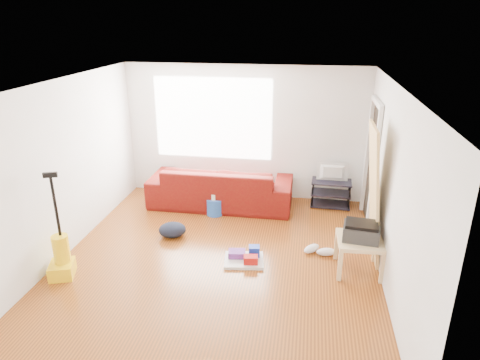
% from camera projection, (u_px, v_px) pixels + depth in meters
% --- Properties ---
extents(room, '(4.51, 5.01, 2.51)m').
position_uv_depth(room, '(224.00, 176.00, 5.82)').
color(room, '#5A3113').
rests_on(room, ground).
extents(sofa, '(2.59, 1.01, 0.76)m').
position_uv_depth(sofa, '(221.00, 204.00, 7.99)').
color(sofa, '#530608').
rests_on(sofa, ground).
extents(tv_stand, '(0.73, 0.44, 0.49)m').
position_uv_depth(tv_stand, '(331.00, 193.00, 7.85)').
color(tv_stand, black).
rests_on(tv_stand, ground).
extents(tv, '(0.56, 0.07, 0.32)m').
position_uv_depth(tv, '(332.00, 173.00, 7.71)').
color(tv, black).
rests_on(tv, tv_stand).
extents(side_table, '(0.62, 0.62, 0.49)m').
position_uv_depth(side_table, '(360.00, 244.00, 5.78)').
color(side_table, tan).
rests_on(side_table, ground).
extents(printer, '(0.51, 0.41, 0.25)m').
position_uv_depth(printer, '(361.00, 231.00, 5.71)').
color(printer, '#262627').
rests_on(printer, side_table).
extents(bucket, '(0.37, 0.37, 0.30)m').
position_uv_depth(bucket, '(215.00, 214.00, 7.60)').
color(bucket, blue).
rests_on(bucket, ground).
extents(toilet_paper, '(0.11, 0.11, 0.10)m').
position_uv_depth(toilet_paper, '(214.00, 204.00, 7.50)').
color(toilet_paper, silver).
rests_on(toilet_paper, bucket).
extents(cleaning_tray, '(0.61, 0.52, 0.20)m').
position_uv_depth(cleaning_tray, '(245.00, 258.00, 6.12)').
color(cleaning_tray, silver).
rests_on(cleaning_tray, ground).
extents(backpack, '(0.50, 0.44, 0.24)m').
position_uv_depth(backpack, '(173.00, 236.00, 6.83)').
color(backpack, black).
rests_on(backpack, ground).
extents(sneakers, '(0.51, 0.30, 0.12)m').
position_uv_depth(sneakers, '(319.00, 250.00, 6.31)').
color(sneakers, silver).
rests_on(sneakers, ground).
extents(vacuum, '(0.40, 0.43, 1.46)m').
position_uv_depth(vacuum, '(61.00, 257.00, 5.73)').
color(vacuum, yellow).
rests_on(vacuum, ground).
extents(door_panel, '(0.24, 0.78, 1.95)m').
position_uv_depth(door_panel, '(367.00, 255.00, 6.30)').
color(door_panel, tan).
rests_on(door_panel, ground).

